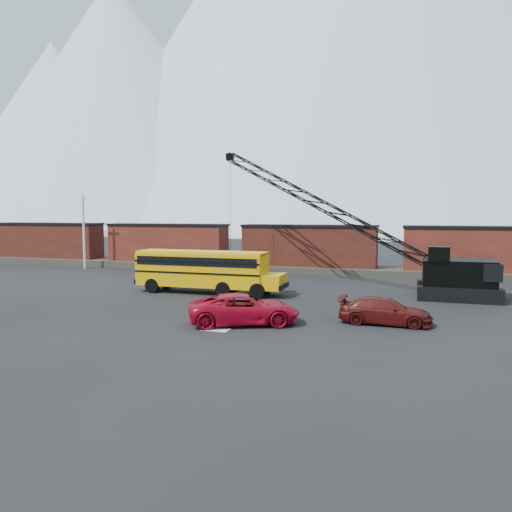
{
  "coord_description": "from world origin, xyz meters",
  "views": [
    {
      "loc": [
        10.32,
        -27.76,
        6.11
      ],
      "look_at": [
        -0.53,
        6.05,
        3.0
      ],
      "focal_mm": 35.0,
      "sensor_mm": 36.0,
      "label": 1
    }
  ],
  "objects": [
    {
      "name": "maroon_suv",
      "position": [
        8.82,
        0.06,
        0.73
      ],
      "size": [
        5.05,
        2.13,
        1.45
      ],
      "primitive_type": "imported",
      "rotation": [
        0.0,
        0.0,
        1.55
      ],
      "color": "#4D0E0D",
      "rests_on": "ground"
    },
    {
      "name": "school_bus",
      "position": [
        -4.75,
        6.77,
        1.79
      ],
      "size": [
        11.65,
        2.65,
        3.19
      ],
      "color": "#DC9B04",
      "rests_on": "ground"
    },
    {
      "name": "crawler_crane",
      "position": [
        2.7,
        13.38,
        6.78
      ],
      "size": [
        23.02,
        9.16,
        11.84
      ],
      "color": "black",
      "rests_on": "ground"
    },
    {
      "name": "snow_patch",
      "position": [
        0.5,
        -4.0,
        0.01
      ],
      "size": [
        1.4,
        0.9,
        0.02
      ],
      "primitive_type": "cube",
      "color": "silver",
      "rests_on": "ground"
    },
    {
      "name": "mountain_ridge",
      "position": [
        6.2,
        282.78,
        92.57
      ],
      "size": [
        800.0,
        340.0,
        240.0
      ],
      "color": "white",
      "rests_on": "ground"
    },
    {
      "name": "boxcar_west_far",
      "position": [
        -32.0,
        22.0,
        2.76
      ],
      "size": [
        13.7,
        3.1,
        4.17
      ],
      "color": "#511D16",
      "rests_on": "gravel_berm"
    },
    {
      "name": "boxcar_west_near",
      "position": [
        -16.0,
        22.0,
        2.76
      ],
      "size": [
        13.7,
        3.1,
        4.17
      ],
      "color": "#471914",
      "rests_on": "gravel_berm"
    },
    {
      "name": "gravel_berm",
      "position": [
        0.0,
        22.0,
        0.35
      ],
      "size": [
        120.0,
        5.0,
        0.7
      ],
      "primitive_type": "cube",
      "color": "#48423B",
      "rests_on": "ground"
    },
    {
      "name": "red_pickup",
      "position": [
        1.46,
        -2.32,
        0.84
      ],
      "size": [
        6.64,
        4.99,
        1.68
      ],
      "primitive_type": "imported",
      "rotation": [
        0.0,
        0.0,
        1.99
      ],
      "color": "#AE0821",
      "rests_on": "ground"
    },
    {
      "name": "utility_pole",
      "position": [
        -24.0,
        18.0,
        4.15
      ],
      "size": [
        1.4,
        0.24,
        8.0
      ],
      "color": "silver",
      "rests_on": "ground"
    },
    {
      "name": "boxcar_mid",
      "position": [
        0.0,
        22.0,
        2.76
      ],
      "size": [
        13.7,
        3.1,
        4.17
      ],
      "color": "#511D16",
      "rests_on": "gravel_berm"
    },
    {
      "name": "ground",
      "position": [
        0.0,
        0.0,
        0.0
      ],
      "size": [
        160.0,
        160.0,
        0.0
      ],
      "primitive_type": "plane",
      "color": "black",
      "rests_on": "ground"
    },
    {
      "name": "boxcar_east_near",
      "position": [
        16.0,
        22.0,
        2.76
      ],
      "size": [
        13.7,
        3.1,
        4.17
      ],
      "color": "#471914",
      "rests_on": "gravel_berm"
    }
  ]
}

